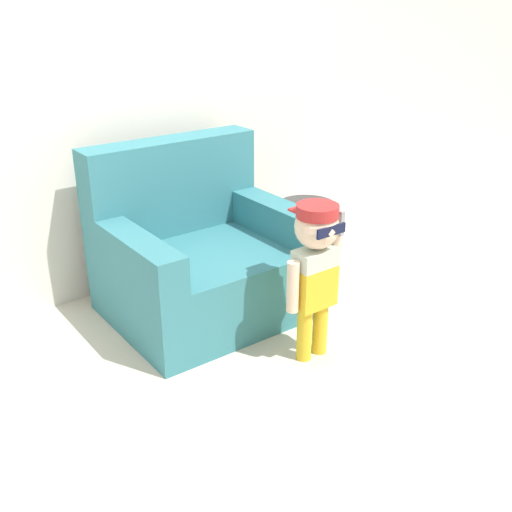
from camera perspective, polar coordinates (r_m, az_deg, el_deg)
name	(u,v)px	position (r m, az deg, el deg)	size (l,w,h in m)	color
ground_plane	(193,329)	(3.60, -6.06, -6.92)	(10.00, 10.00, 0.00)	beige
wall_back	(115,89)	(3.84, -13.26, 15.26)	(10.00, 0.05, 2.60)	silver
armchair	(199,256)	(3.68, -5.42, -0.01)	(1.13, 0.96, 1.02)	teal
person_child	(315,258)	(3.08, 5.65, -0.24)	(0.36, 0.27, 0.87)	gold
side_table	(306,228)	(4.30, 4.78, 2.64)	(0.40, 0.40, 0.47)	#333333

